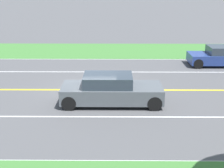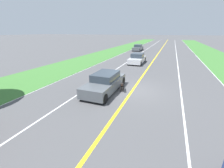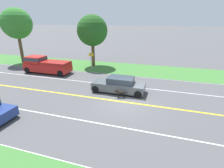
% 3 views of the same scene
% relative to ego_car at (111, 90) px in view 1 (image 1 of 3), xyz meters
% --- Properties ---
extents(ground_plane, '(400.00, 400.00, 0.00)m').
position_rel_ego_car_xyz_m(ground_plane, '(-1.94, -0.97, -0.66)').
color(ground_plane, '#4C4C4F').
extents(centre_divider_line, '(0.18, 160.00, 0.01)m').
position_rel_ego_car_xyz_m(centre_divider_line, '(-1.94, -0.97, -0.66)').
color(centre_divider_line, yellow).
rests_on(centre_divider_line, ground).
extents(lane_edge_line_right, '(0.14, 160.00, 0.01)m').
position_rel_ego_car_xyz_m(lane_edge_line_right, '(5.06, -0.97, -0.66)').
color(lane_edge_line_right, white).
rests_on(lane_edge_line_right, ground).
extents(lane_edge_line_left, '(0.14, 160.00, 0.01)m').
position_rel_ego_car_xyz_m(lane_edge_line_left, '(-8.94, -0.97, -0.66)').
color(lane_edge_line_left, white).
rests_on(lane_edge_line_left, ground).
extents(lane_dash_same_dir, '(0.10, 160.00, 0.01)m').
position_rel_ego_car_xyz_m(lane_dash_same_dir, '(1.56, -0.97, -0.66)').
color(lane_dash_same_dir, white).
rests_on(lane_dash_same_dir, ground).
extents(lane_dash_oncoming, '(0.10, 160.00, 0.01)m').
position_rel_ego_car_xyz_m(lane_dash_oncoming, '(-5.44, -0.97, -0.66)').
color(lane_dash_oncoming, white).
rests_on(lane_dash_oncoming, ground).
extents(grass_verge_left, '(6.00, 160.00, 0.03)m').
position_rel_ego_car_xyz_m(grass_verge_left, '(-11.94, -0.97, -0.65)').
color(grass_verge_left, '#3D7533').
rests_on(grass_verge_left, ground).
extents(ego_car, '(1.86, 4.71, 1.42)m').
position_rel_ego_car_xyz_m(ego_car, '(0.00, 0.00, 0.00)').
color(ego_car, '#51565B').
rests_on(ego_car, ground).
extents(dog, '(0.42, 1.16, 0.79)m').
position_rel_ego_car_xyz_m(dog, '(-1.24, -0.43, -0.18)').
color(dog, black).
rests_on(dog, ground).
extents(oncoming_car, '(1.92, 4.24, 1.34)m').
position_rel_ego_car_xyz_m(oncoming_car, '(-7.19, 7.47, -0.04)').
color(oncoming_car, navy).
rests_on(oncoming_car, ground).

